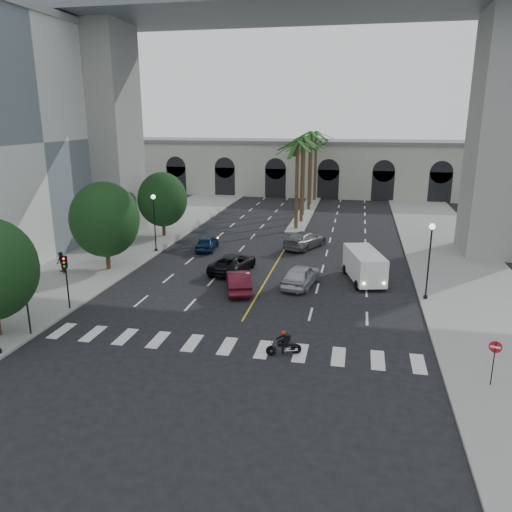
{
  "coord_description": "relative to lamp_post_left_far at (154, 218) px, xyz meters",
  "views": [
    {
      "loc": [
        6.56,
        -25.51,
        12.08
      ],
      "look_at": [
        0.05,
        6.0,
        3.05
      ],
      "focal_mm": 35.0,
      "sensor_mm": 36.0,
      "label": 1
    }
  ],
  "objects": [
    {
      "name": "car_d",
      "position": [
        13.22,
        4.4,
        -2.42
      ],
      "size": [
        4.25,
        5.94,
        1.6
      ],
      "primitive_type": "imported",
      "rotation": [
        0.0,
        0.0,
        2.73
      ],
      "color": "slate",
      "rests_on": "ground"
    },
    {
      "name": "car_c",
      "position": [
        8.39,
        -4.35,
        -2.48
      ],
      "size": [
        3.26,
        5.65,
        1.48
      ],
      "primitive_type": "imported",
      "rotation": [
        0.0,
        0.0,
        2.99
      ],
      "color": "black",
      "rests_on": "ground"
    },
    {
      "name": "car_b",
      "position": [
        9.9,
        -8.73,
        -2.46
      ],
      "size": [
        2.94,
        4.87,
        1.52
      ],
      "primitive_type": "imported",
      "rotation": [
        0.0,
        0.0,
        3.45
      ],
      "color": "#490E1B",
      "rests_on": "ground"
    },
    {
      "name": "car_a",
      "position": [
        14.14,
        -6.68,
        -2.41
      ],
      "size": [
        2.78,
        5.06,
        1.63
      ],
      "primitive_type": "imported",
      "rotation": [
        0.0,
        0.0,
        2.96
      ],
      "color": "#B3B2B7",
      "rests_on": "ground"
    },
    {
      "name": "lamp_post_right",
      "position": [
        22.8,
        -8.0,
        0.0
      ],
      "size": [
        0.4,
        0.4,
        5.35
      ],
      "color": "black",
      "rests_on": "ground"
    },
    {
      "name": "traffic_signal_near",
      "position": [
        0.1,
        -18.5,
        -0.71
      ],
      "size": [
        0.25,
        0.18,
        3.65
      ],
      "color": "black",
      "rests_on": "ground"
    },
    {
      "name": "motorcycle_rider",
      "position": [
        14.61,
        -17.85,
        -2.6
      ],
      "size": [
        1.81,
        0.77,
        1.36
      ],
      "rotation": [
        0.0,
        0.0,
        0.35
      ],
      "color": "black",
      "rests_on": "ground"
    },
    {
      "name": "median",
      "position": [
        11.4,
        22.0,
        -3.12
      ],
      "size": [
        2.0,
        24.0,
        0.2
      ],
      "primitive_type": "cube",
      "color": "gray",
      "rests_on": "ground"
    },
    {
      "name": "street_tree_far",
      "position": [
        -1.6,
        6.0,
        0.68
      ],
      "size": [
        5.04,
        5.04,
        6.68
      ],
      "color": "#382616",
      "rests_on": "ground"
    },
    {
      "name": "sidewalk_left",
      "position": [
        -3.6,
        -1.0,
        -3.15
      ],
      "size": [
        8.0,
        100.0,
        0.15
      ],
      "primitive_type": "cube",
      "color": "gray",
      "rests_on": "ground"
    },
    {
      "name": "sidewalk_right",
      "position": [
        26.4,
        -1.0,
        -3.15
      ],
      "size": [
        8.0,
        100.0,
        0.15
      ],
      "primitive_type": "cube",
      "color": "gray",
      "rests_on": "ground"
    },
    {
      "name": "palm_e",
      "position": [
        11.3,
        28.0,
        5.97
      ],
      "size": [
        3.2,
        3.2,
        10.4
      ],
      "color": "#47331E",
      "rests_on": "ground"
    },
    {
      "name": "palm_c",
      "position": [
        11.2,
        20.0,
        5.69
      ],
      "size": [
        3.2,
        3.2,
        10.1
      ],
      "color": "#47331E",
      "rests_on": "ground"
    },
    {
      "name": "street_tree_mid",
      "position": [
        -1.6,
        -6.0,
        0.99
      ],
      "size": [
        5.44,
        5.44,
        7.21
      ],
      "color": "#382616",
      "rests_on": "ground"
    },
    {
      "name": "palm_a",
      "position": [
        11.4,
        12.0,
        5.88
      ],
      "size": [
        3.2,
        3.2,
        10.3
      ],
      "color": "#47331E",
      "rests_on": "ground"
    },
    {
      "name": "ground",
      "position": [
        11.4,
        -16.0,
        -3.22
      ],
      "size": [
        140.0,
        140.0,
        0.0
      ],
      "primitive_type": "plane",
      "color": "black",
      "rests_on": "ground"
    },
    {
      "name": "traffic_signal_far",
      "position": [
        0.1,
        -14.5,
        -0.71
      ],
      "size": [
        0.25,
        0.18,
        3.65
      ],
      "color": "black",
      "rests_on": "ground"
    },
    {
      "name": "palm_d",
      "position": [
        11.55,
        24.0,
        6.43
      ],
      "size": [
        3.2,
        3.2,
        10.9
      ],
      "color": "#47331E",
      "rests_on": "ground"
    },
    {
      "name": "palm_f",
      "position": [
        11.6,
        32.0,
        6.24
      ],
      "size": [
        3.2,
        3.2,
        10.7
      ],
      "color": "#47331E",
      "rests_on": "ground"
    },
    {
      "name": "palm_b",
      "position": [
        11.5,
        16.0,
        6.15
      ],
      "size": [
        3.2,
        3.2,
        10.6
      ],
      "color": "#47331E",
      "rests_on": "ground"
    },
    {
      "name": "pedestrian_b",
      "position": [
        -4.67,
        -7.77,
        -2.23
      ],
      "size": [
        1.04,
        1.0,
        1.68
      ],
      "primitive_type": "imported",
      "rotation": [
        0.0,
        0.0,
        -0.65
      ],
      "color": "black",
      "rests_on": "sidewalk_left"
    },
    {
      "name": "pier_building",
      "position": [
        11.4,
        39.0,
        1.04
      ],
      "size": [
        71.0,
        10.5,
        8.5
      ],
      "color": "#B0AC9E",
      "rests_on": "ground"
    },
    {
      "name": "bridge",
      "position": [
        14.82,
        6.0,
        15.29
      ],
      "size": [
        75.0,
        13.0,
        26.0
      ],
      "color": "gray",
      "rests_on": "ground"
    },
    {
      "name": "lamp_post_left_far",
      "position": [
        0.0,
        0.0,
        0.0
      ],
      "size": [
        0.4,
        0.4,
        5.35
      ],
      "color": "black",
      "rests_on": "ground"
    },
    {
      "name": "car_e",
      "position": [
        4.34,
        1.8,
        -2.52
      ],
      "size": [
        2.02,
        4.22,
        1.39
      ],
      "primitive_type": "imported",
      "rotation": [
        0.0,
        0.0,
        3.23
      ],
      "color": "#0E2142",
      "rests_on": "ground"
    },
    {
      "name": "pedestrian_a",
      "position": [
        -5.11,
        -13.07,
        -2.12
      ],
      "size": [
        0.79,
        0.63,
        1.9
      ],
      "primitive_type": "imported",
      "rotation": [
        0.0,
        0.0,
        0.27
      ],
      "color": "black",
      "rests_on": "sidewalk_left"
    },
    {
      "name": "do_not_enter_sign",
      "position": [
        24.4,
        -19.21,
        -1.52
      ],
      "size": [
        0.56,
        0.19,
        2.34
      ],
      "rotation": [
        0.0,
        0.0,
        -0.28
      ],
      "color": "black",
      "rests_on": "ground"
    },
    {
      "name": "cargo_van",
      "position": [
        18.69,
        -4.67,
        -1.92
      ],
      "size": [
        3.35,
        5.8,
        2.33
      ],
      "rotation": [
        0.0,
        0.0,
        0.26
      ],
      "color": "white",
      "rests_on": "ground"
    }
  ]
}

